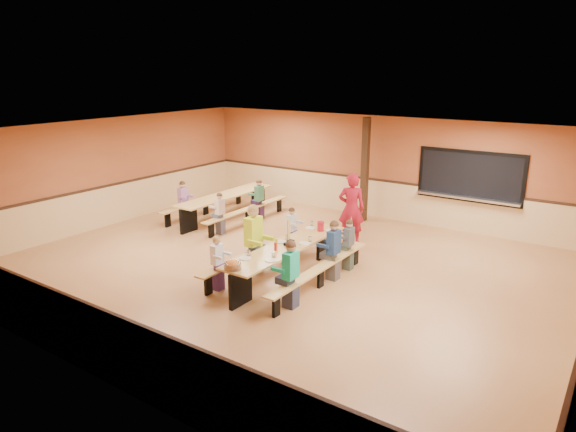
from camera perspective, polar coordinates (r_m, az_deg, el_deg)
The scene contains 23 objects.
ground at distance 11.56m, azimuth -0.59°, elevation -5.77°, with size 12.00×12.00×0.00m, color #9A653A.
room_envelope at distance 11.32m, azimuth -0.60°, elevation -2.53°, with size 12.04×10.04×3.02m.
kitchen_pass_through at distance 14.48m, azimuth 19.54°, elevation 3.94°, with size 2.78×0.28×1.38m.
structural_post at distance 14.91m, azimuth 8.54°, elevation 5.07°, with size 0.18×0.18×3.00m, color black.
cafeteria_table_main at distance 10.82m, azimuth -0.09°, elevation -4.35°, with size 1.91×3.70×0.74m.
cafeteria_table_second at distance 15.22m, azimuth -6.91°, elevation 1.60°, with size 1.91×3.70×0.74m.
seated_child_white_left at distance 10.37m, azimuth -7.85°, elevation -5.25°, with size 0.32×0.27×1.12m, color white, non-canonical shape.
seated_adult_yellow at distance 11.14m, azimuth -3.85°, elevation -2.59°, with size 0.50×0.41×1.49m, color #DEFF28, non-canonical shape.
seated_child_grey_left at distance 12.34m, azimuth 0.41°, elevation -1.62°, with size 0.32×0.26×1.11m, color silver, non-canonical shape.
seated_child_teal_right at distance 9.51m, azimuth 0.31°, elevation -6.56°, with size 0.41×0.33×1.29m, color #17A882, non-canonical shape.
seated_child_navy_right at distance 10.78m, azimuth 5.08°, elevation -3.87°, with size 0.40×0.33×1.27m, color navy, non-canonical shape.
seated_child_char_right at distance 11.37m, azimuth 6.76°, elevation -3.24°, with size 0.33×0.27×1.13m, color #40444A, non-canonical shape.
seated_child_purple_sec at distance 15.12m, azimuth -11.56°, elevation 1.55°, with size 0.36×0.29×1.18m, color #965F93, non-canonical shape.
seated_child_green_sec at distance 15.10m, azimuth -3.21°, elevation 1.82°, with size 0.35×0.29×1.18m, color #3A7B58, non-canonical shape.
seated_child_tan_sec at distance 13.83m, azimuth -7.55°, elevation 0.25°, with size 0.33×0.27×1.12m, color beige, non-canonical shape.
standing_woman at distance 13.02m, azimuth 7.06°, elevation 0.83°, with size 0.66×0.43×1.81m, color maroon.
punch_pitcher at distance 11.68m, azimuth 3.65°, elevation -1.15°, with size 0.16×0.16×0.22m, color #B31724.
chip_bowl at distance 9.55m, azimuth -6.17°, elevation -5.46°, with size 0.32×0.32×0.15m, color orange, non-canonical shape.
napkin_dispenser at distance 10.68m, azimuth 0.29°, elevation -3.04°, with size 0.10×0.14×0.13m, color black.
condiment_mustard at distance 10.65m, azimuth -1.28°, elevation -2.98°, with size 0.06×0.06×0.17m, color yellow.
condiment_ketchup at distance 10.43m, azimuth -1.40°, elevation -3.41°, with size 0.06×0.06×0.17m, color #B2140F.
table_paddle at distance 10.70m, azimuth 0.08°, elevation -2.59°, with size 0.16×0.16×0.56m.
place_settings at distance 10.73m, azimuth -0.09°, elevation -3.01°, with size 0.65×3.30×0.11m, color beige, non-canonical shape.
Camera 1 is at (6.16, -8.78, 4.31)m, focal length 32.00 mm.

